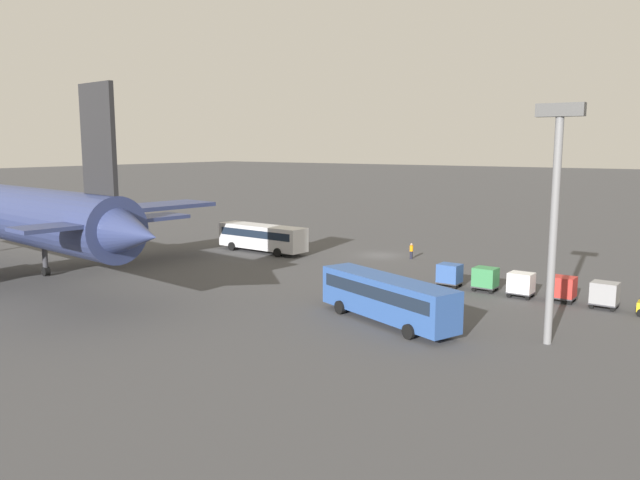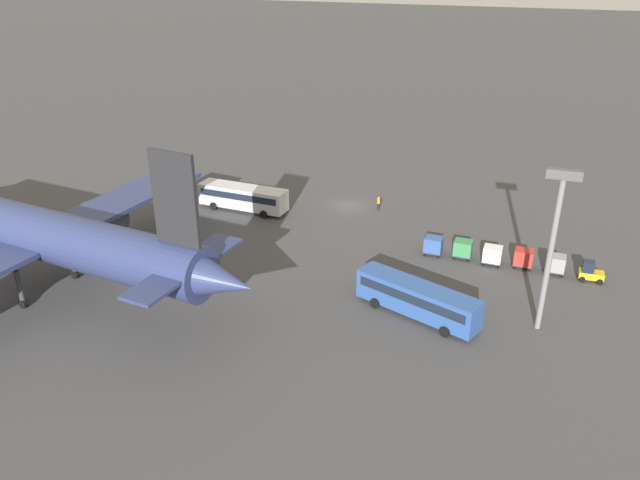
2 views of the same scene
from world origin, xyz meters
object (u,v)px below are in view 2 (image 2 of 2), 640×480
(cargo_cart_grey, at_px, (555,263))
(cargo_cart_red, at_px, (524,257))
(shuttle_bus_near, at_px, (243,196))
(worker_person, at_px, (378,203))
(cargo_cart_white, at_px, (492,254))
(cargo_cart_green, at_px, (463,248))
(airplane, at_px, (28,231))
(baggage_tug, at_px, (590,272))
(cargo_cart_blue, at_px, (433,245))
(shuttle_bus_far, at_px, (417,297))

(cargo_cart_grey, height_order, cargo_cart_red, same)
(shuttle_bus_near, bearing_deg, worker_person, -157.41)
(cargo_cart_white, height_order, cargo_cart_green, same)
(airplane, xyz_separation_m, baggage_tug, (-51.77, -19.80, -5.36))
(cargo_cart_red, xyz_separation_m, cargo_cart_blue, (9.52, 0.09, 0.00))
(airplane, relative_size, cargo_cart_blue, 24.69)
(airplane, bearing_deg, cargo_cart_grey, -150.09)
(cargo_cart_white, bearing_deg, shuttle_bus_far, 66.20)
(airplane, bearing_deg, cargo_cart_red, -148.32)
(shuttle_bus_near, distance_m, shuttle_bus_far, 31.57)
(baggage_tug, bearing_deg, cargo_cart_blue, -2.73)
(shuttle_bus_far, relative_size, worker_person, 6.96)
(cargo_cart_red, bearing_deg, shuttle_bus_far, 56.15)
(cargo_cart_red, bearing_deg, cargo_cart_blue, 0.52)
(shuttle_bus_far, bearing_deg, cargo_cart_blue, -65.93)
(shuttle_bus_far, height_order, cargo_cart_green, shuttle_bus_far)
(worker_person, bearing_deg, cargo_cart_white, 144.48)
(cargo_cart_white, bearing_deg, cargo_cart_grey, -179.85)
(cargo_cart_red, distance_m, cargo_cart_blue, 9.52)
(worker_person, distance_m, cargo_cart_red, 21.20)
(shuttle_bus_far, distance_m, cargo_cart_red, 15.82)
(shuttle_bus_far, bearing_deg, shuttle_bus_near, -13.57)
(shuttle_bus_far, bearing_deg, cargo_cart_white, -92.90)
(airplane, height_order, cargo_cart_grey, airplane)
(shuttle_bus_near, bearing_deg, airplane, 70.86)
(shuttle_bus_near, height_order, cargo_cart_white, shuttle_bus_near)
(shuttle_bus_far, xyz_separation_m, cargo_cart_blue, (0.72, -13.04, -0.75))
(worker_person, height_order, cargo_cart_red, cargo_cart_red)
(cargo_cart_green, relative_size, cargo_cart_blue, 1.00)
(cargo_cart_green, bearing_deg, cargo_cart_blue, 3.55)
(cargo_cart_blue, bearing_deg, cargo_cart_white, 177.51)
(baggage_tug, distance_m, cargo_cart_blue, 16.10)
(shuttle_bus_far, relative_size, cargo_cart_white, 5.88)
(cargo_cart_grey, bearing_deg, shuttle_bus_far, 46.85)
(shuttle_bus_near, distance_m, cargo_cart_blue, 25.77)
(cargo_cart_grey, relative_size, cargo_cart_green, 1.00)
(cargo_cart_white, bearing_deg, cargo_cart_red, -173.50)
(cargo_cart_blue, bearing_deg, baggage_tug, 178.01)
(cargo_cart_grey, distance_m, cargo_cart_green, 9.53)
(shuttle_bus_far, height_order, cargo_cart_blue, shuttle_bus_far)
(shuttle_bus_far, xyz_separation_m, cargo_cart_red, (-8.80, -13.12, -0.75))
(shuttle_bus_far, xyz_separation_m, worker_person, (9.61, -23.64, -1.08))
(shuttle_bus_far, height_order, baggage_tug, shuttle_bus_far)
(shuttle_bus_near, relative_size, baggage_tug, 4.88)
(cargo_cart_red, bearing_deg, worker_person, -29.73)
(shuttle_bus_near, relative_size, cargo_cart_white, 5.72)
(airplane, distance_m, shuttle_bus_far, 37.38)
(baggage_tug, xyz_separation_m, cargo_cart_white, (9.74, -0.28, 0.25))
(shuttle_bus_near, relative_size, cargo_cart_grey, 5.72)
(cargo_cart_grey, xyz_separation_m, cargo_cart_blue, (12.70, -0.26, 0.00))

